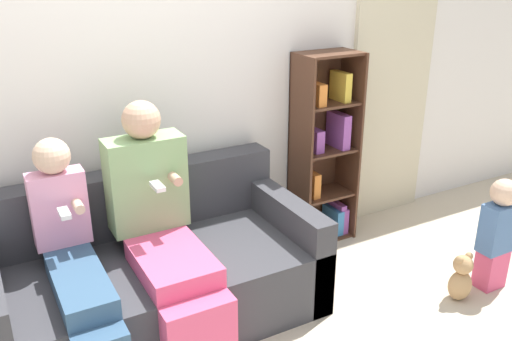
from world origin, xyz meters
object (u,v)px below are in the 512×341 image
Objects in this scene: bookshelf at (325,153)px; teddy_bear at (461,278)px; couch at (154,274)px; toddler_standing at (497,232)px; adult_seated at (161,222)px; child_seated at (75,261)px.

teddy_bear is (0.25, -1.09, -0.51)m from bookshelf.
couch is 5.82× the size of teddy_bear.
bookshelf is at bearing 116.21° from toddler_standing.
teddy_bear is at bearing -24.28° from couch.
bookshelf is at bearing 17.36° from adult_seated.
toddler_standing reaches higher than teddy_bear.
teddy_bear is (-0.28, -0.01, -0.24)m from toddler_standing.
couch is at bearing 112.86° from adult_seated.
child_seated is 1.91m from bookshelf.
toddler_standing is at bearing -14.41° from child_seated.
child_seated reaches higher than toddler_standing.
child_seated is at bearing -175.15° from adult_seated.
bookshelf reaches higher than child_seated.
adult_seated reaches higher than toddler_standing.
couch is at bearing 16.80° from child_seated.
bookshelf reaches higher than toddler_standing.
bookshelf is at bearing 13.51° from couch.
teddy_bear is at bearing -177.82° from toddler_standing.
toddler_standing is at bearing 2.18° from teddy_bear.
adult_seated is at bearing 161.18° from toddler_standing.
bookshelf is at bearing 102.98° from teddy_bear.
child_seated reaches higher than teddy_bear.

